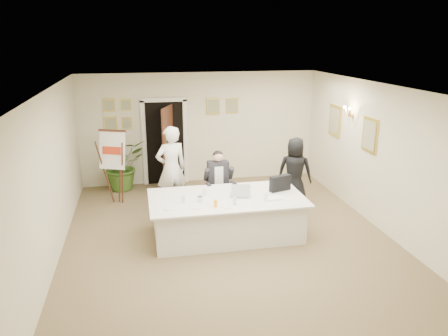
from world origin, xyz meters
name	(u,v)px	position (x,y,z in m)	size (l,w,h in m)	color
floor	(228,237)	(0.00, 0.00, 0.00)	(7.00, 7.00, 0.00)	brown
ceiling	(228,87)	(0.00, 0.00, 2.80)	(6.00, 7.00, 0.02)	white
wall_back	(200,128)	(0.00, 3.50, 1.40)	(6.00, 0.10, 2.80)	beige
wall_front	(296,259)	(0.00, -3.50, 1.40)	(6.00, 0.10, 2.80)	beige
wall_left	(52,176)	(-3.00, 0.00, 1.40)	(0.10, 7.00, 2.80)	beige
wall_right	(380,157)	(3.00, 0.00, 1.40)	(0.10, 7.00, 2.80)	beige
doorway	(166,145)	(-0.88, 3.32, 1.04)	(1.14, 0.86, 2.20)	black
pictures_back_wall	(168,112)	(-0.80, 3.47, 1.85)	(3.40, 0.06, 0.80)	gold
pictures_right_wall	(351,127)	(2.97, 1.20, 1.75)	(0.06, 2.20, 0.80)	gold
wall_sconce	(349,112)	(2.90, 1.20, 2.10)	(0.20, 0.30, 0.24)	gold
conference_table	(227,216)	(0.00, 0.08, 0.39)	(2.87, 1.53, 0.78)	silver
seated_man	(218,183)	(0.04, 1.17, 0.70)	(0.60, 0.64, 1.39)	black
flip_chart	(116,171)	(-2.09, 2.19, 0.78)	(0.60, 0.47, 1.68)	#3F2114
standing_man	(171,169)	(-0.90, 1.60, 0.93)	(0.68, 0.44, 1.85)	white
standing_woman	(295,172)	(1.80, 1.36, 0.77)	(0.75, 0.49, 1.54)	black
potted_palm	(122,165)	(-2.00, 3.20, 0.61)	(1.10, 0.95, 1.22)	#365C1E
laptop	(239,189)	(0.24, 0.11, 0.91)	(0.35, 0.37, 0.28)	#B7BABC
laptop_bag	(280,183)	(1.08, 0.22, 0.93)	(0.43, 0.12, 0.30)	black
paper_stack	(273,198)	(0.81, -0.19, 0.79)	(0.33, 0.23, 0.03)	white
plate_left	(170,208)	(-1.08, -0.30, 0.78)	(0.24, 0.24, 0.01)	white
plate_mid	(197,207)	(-0.61, -0.34, 0.78)	(0.21, 0.21, 0.01)	white
plate_near	(229,207)	(-0.07, -0.42, 0.78)	(0.21, 0.21, 0.01)	white
glass_a	(184,199)	(-0.82, -0.04, 0.84)	(0.06, 0.06, 0.14)	silver
glass_b	(235,202)	(0.05, -0.35, 0.84)	(0.06, 0.06, 0.14)	silver
glass_c	(266,197)	(0.66, -0.23, 0.84)	(0.06, 0.06, 0.14)	silver
glass_d	(204,192)	(-0.39, 0.26, 0.84)	(0.07, 0.07, 0.14)	silver
oj_glass	(216,203)	(-0.30, -0.36, 0.84)	(0.06, 0.06, 0.13)	#FFA915
steel_jug	(200,199)	(-0.53, -0.09, 0.83)	(0.09, 0.09, 0.11)	silver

